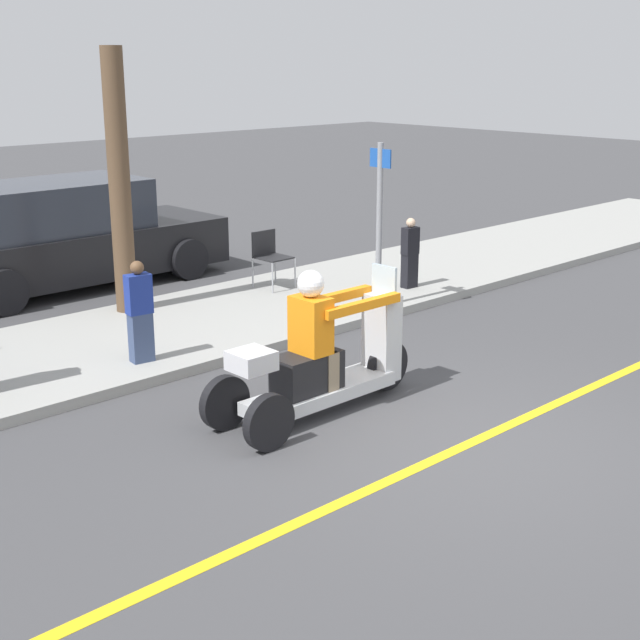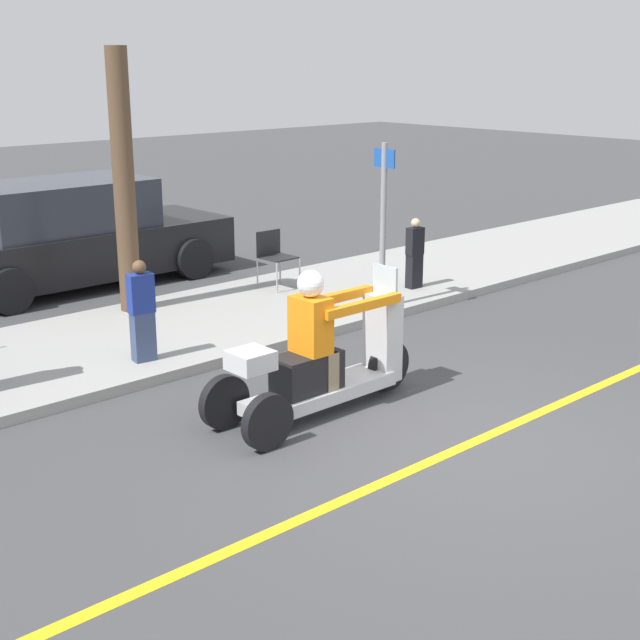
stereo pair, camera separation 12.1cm
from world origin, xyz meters
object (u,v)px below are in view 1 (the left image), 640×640
folding_chair_set_back (269,253)px  street_sign (379,220)px  motorcycle_trike (321,362)px  parked_car_lot_center (67,237)px  spectator_far_back (410,254)px  tree_trunk (119,183)px  spectator_near_curb (140,314)px

folding_chair_set_back → street_sign: 2.02m
motorcycle_trike → street_sign: bearing=34.2°
parked_car_lot_center → folding_chair_set_back: bearing=-52.7°
spectator_far_back → street_sign: bearing=-159.3°
tree_trunk → street_sign: bearing=-40.5°
spectator_near_curb → parked_car_lot_center: size_ratio=0.25×
spectator_near_curb → parked_car_lot_center: 4.31m
motorcycle_trike → folding_chair_set_back: 4.64m
folding_chair_set_back → street_sign: size_ratio=0.37×
motorcycle_trike → spectator_far_back: 4.70m
tree_trunk → street_sign: 3.40m
spectator_near_curb → folding_chair_set_back: 3.59m
motorcycle_trike → tree_trunk: (0.35, 4.17, 1.30)m
motorcycle_trike → tree_trunk: tree_trunk is taller
parked_car_lot_center → street_sign: size_ratio=2.11×
spectator_far_back → parked_car_lot_center: parked_car_lot_center is taller
folding_chair_set_back → parked_car_lot_center: size_ratio=0.18×
spectator_near_curb → street_sign: size_ratio=0.52×
motorcycle_trike → spectator_near_curb: size_ratio=2.12×
spectator_near_curb → street_sign: street_sign is taller
motorcycle_trike → tree_trunk: 4.38m
motorcycle_trike → parked_car_lot_center: (0.68, 6.34, 0.23)m
spectator_far_back → tree_trunk: size_ratio=0.30×
spectator_near_curb → street_sign: 3.62m
parked_car_lot_center → tree_trunk: size_ratio=1.37×
spectator_near_curb → motorcycle_trike: bearing=-74.2°
motorcycle_trike → spectator_near_curb: bearing=105.8°
spectator_far_back → folding_chair_set_back: spectator_far_back is taller
spectator_far_back → tree_trunk: (-3.69, 1.76, 1.20)m
motorcycle_trike → spectator_near_curb: (-0.63, 2.24, 0.15)m
motorcycle_trike → spectator_far_back: motorcycle_trike is taller
spectator_near_curb → parked_car_lot_center: parked_car_lot_center is taller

